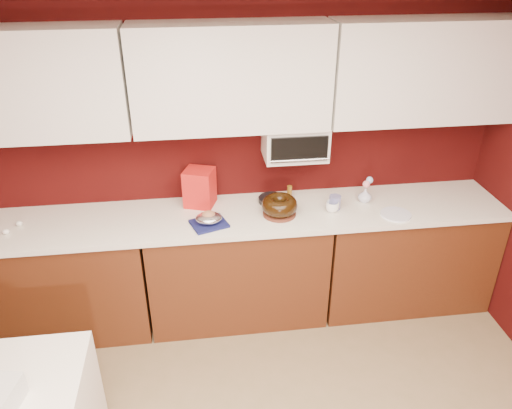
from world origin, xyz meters
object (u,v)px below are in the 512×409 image
at_px(foil_ham_nest, 209,218).
at_px(pandoro_box, 200,187).
at_px(coffee_mug, 332,206).
at_px(blue_jar, 335,202).
at_px(flower_vase, 365,194).
at_px(bundt_cake, 280,205).
at_px(toaster_oven, 295,141).

xyz_separation_m(foil_ham_nest, pandoro_box, (-0.05, 0.31, 0.09)).
xyz_separation_m(coffee_mug, blue_jar, (0.03, 0.04, 0.00)).
distance_m(blue_jar, flower_vase, 0.26).
bearing_deg(flower_vase, bundt_cake, -170.44).
xyz_separation_m(toaster_oven, coffee_mug, (0.25, -0.22, -0.43)).
distance_m(foil_ham_nest, coffee_mug, 0.90).
relative_size(pandoro_box, coffee_mug, 2.98).
relative_size(bundt_cake, coffee_mug, 2.72).
bearing_deg(blue_jar, bundt_cake, -174.65).
distance_m(foil_ham_nest, flower_vase, 1.20).
bearing_deg(pandoro_box, coffee_mug, 5.57).
bearing_deg(toaster_oven, flower_vase, -11.58).
height_order(foil_ham_nest, flower_vase, flower_vase).
height_order(pandoro_box, blue_jar, pandoro_box).
bearing_deg(toaster_oven, blue_jar, -33.30).
height_order(foil_ham_nest, coffee_mug, coffee_mug).
xyz_separation_m(foil_ham_nest, coffee_mug, (0.90, 0.07, -0.01)).
relative_size(bundt_cake, blue_jar, 2.50).
xyz_separation_m(coffee_mug, flower_vase, (0.28, 0.12, 0.01)).
relative_size(toaster_oven, bundt_cake, 1.75).
bearing_deg(pandoro_box, toaster_oven, 18.58).
distance_m(toaster_oven, foil_ham_nest, 0.83).
height_order(bundt_cake, pandoro_box, pandoro_box).
bearing_deg(flower_vase, pandoro_box, 174.36).
distance_m(bundt_cake, foil_ham_nest, 0.52).
bearing_deg(bundt_cake, foil_ham_nest, -171.67).
distance_m(pandoro_box, blue_jar, 1.00).
xyz_separation_m(bundt_cake, foil_ham_nest, (-0.51, -0.07, -0.03)).
relative_size(bundt_cake, flower_vase, 2.11).
height_order(pandoro_box, coffee_mug, pandoro_box).
bearing_deg(pandoro_box, blue_jar, 8.31).
bearing_deg(toaster_oven, bundt_cake, -122.45).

